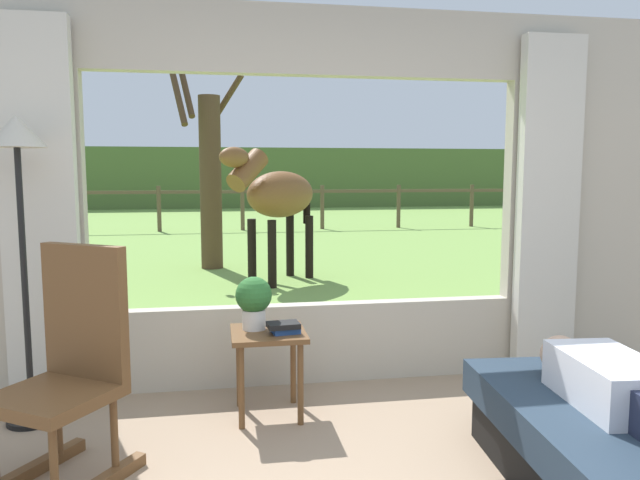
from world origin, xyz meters
TOP-DOWN VIEW (x-y plane):
  - back_wall_with_window at (0.00, 2.26)m, footprint 5.20×0.12m
  - curtain_panel_left at (-1.69, 2.12)m, footprint 0.44×0.10m
  - curtain_panel_right at (1.69, 2.12)m, footprint 0.44×0.10m
  - outdoor_pasture_lawn at (0.00, 13.16)m, footprint 36.00×21.68m
  - distant_hill_ridge at (0.00, 23.00)m, footprint 36.00×2.00m
  - recliner_sofa at (1.11, 0.41)m, footprint 1.04×1.77m
  - reclining_person at (1.11, 0.36)m, footprint 0.39×1.44m
  - rocking_chair at (-1.32, 1.11)m, footprint 0.76×0.82m
  - side_table at (-0.33, 1.71)m, footprint 0.44×0.44m
  - potted_plant at (-0.41, 1.77)m, footprint 0.22×0.22m
  - book_stack at (-0.24, 1.64)m, footprint 0.20×0.16m
  - floor_lamp_left at (-1.71, 1.84)m, footprint 0.32×0.32m
  - horse at (0.15, 5.95)m, footprint 1.48×1.58m
  - pasture_tree at (-0.72, 7.30)m, footprint 1.18×1.13m
  - pasture_fence_line at (0.00, 13.12)m, footprint 16.10×0.10m

SIDE VIEW (x-z plane):
  - outdoor_pasture_lawn at x=0.00m, z-range 0.00..0.02m
  - recliner_sofa at x=1.11m, z-range 0.01..0.43m
  - side_table at x=-0.33m, z-range 0.17..0.69m
  - reclining_person at x=1.11m, z-range 0.41..0.63m
  - rocking_chair at x=-1.32m, z-range -0.01..1.11m
  - book_stack at x=-0.24m, z-range 0.52..0.59m
  - potted_plant at x=-0.41m, z-range 0.54..0.86m
  - pasture_fence_line at x=0.00m, z-range 0.19..1.29m
  - horse at x=0.15m, z-range 0.29..2.02m
  - curtain_panel_left at x=-1.69m, z-range 0.00..2.40m
  - curtain_panel_right at x=1.69m, z-range 0.00..2.40m
  - distant_hill_ridge at x=0.00m, z-range 0.00..2.40m
  - back_wall_with_window at x=0.00m, z-range -0.03..2.52m
  - pasture_tree at x=-0.72m, z-range -0.20..3.04m
  - floor_lamp_left at x=-1.71m, z-range 0.55..2.33m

